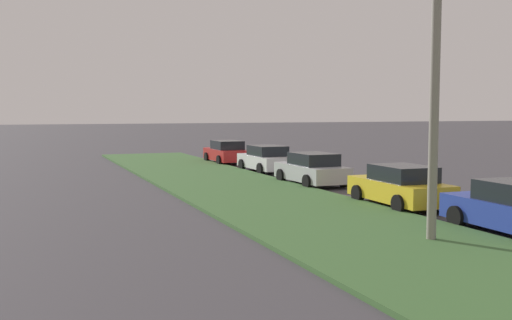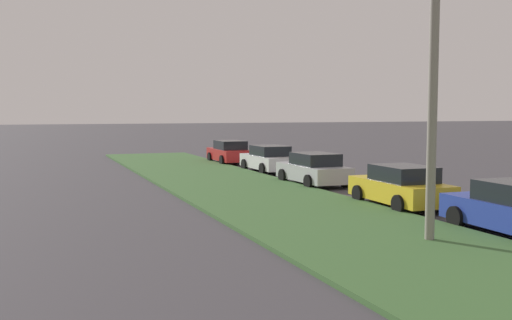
{
  "view_description": "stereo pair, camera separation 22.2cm",
  "coord_description": "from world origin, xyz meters",
  "px_view_note": "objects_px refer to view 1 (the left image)",
  "views": [
    {
      "loc": [
        -5.74,
        15.16,
        3.39
      ],
      "look_at": [
        13.25,
        7.73,
        1.71
      ],
      "focal_mm": 42.28,
      "sensor_mm": 36.0,
      "label": 1
    },
    {
      "loc": [
        -5.82,
        14.96,
        3.39
      ],
      "look_at": [
        13.25,
        7.73,
        1.71
      ],
      "focal_mm": 42.28,
      "sensor_mm": 36.0,
      "label": 2
    }
  ],
  "objects_px": {
    "parked_car_red": "(226,152)",
    "streetlight": "(446,71)",
    "parked_car_white": "(266,159)",
    "parked_car_silver": "(312,169)",
    "parked_car_yellow": "(400,186)"
  },
  "relations": [
    {
      "from": "parked_car_yellow",
      "to": "parked_car_silver",
      "type": "distance_m",
      "value": 6.71
    },
    {
      "from": "parked_car_white",
      "to": "streetlight",
      "type": "relative_size",
      "value": 0.58
    },
    {
      "from": "parked_car_silver",
      "to": "parked_car_white",
      "type": "xyz_separation_m",
      "value": [
        6.07,
        -0.25,
        0.0
      ]
    },
    {
      "from": "parked_car_red",
      "to": "streetlight",
      "type": "height_order",
      "value": "streetlight"
    },
    {
      "from": "parked_car_silver",
      "to": "parked_car_red",
      "type": "relative_size",
      "value": 1.01
    },
    {
      "from": "parked_car_red",
      "to": "parked_car_yellow",
      "type": "bearing_deg",
      "value": -179.29
    },
    {
      "from": "parked_car_yellow",
      "to": "streetlight",
      "type": "distance_m",
      "value": 6.85
    },
    {
      "from": "parked_car_yellow",
      "to": "parked_car_red",
      "type": "bearing_deg",
      "value": 1.9
    },
    {
      "from": "streetlight",
      "to": "parked_car_red",
      "type": "bearing_deg",
      "value": -5.29
    },
    {
      "from": "parked_car_yellow",
      "to": "parked_car_red",
      "type": "distance_m",
      "value": 18.75
    },
    {
      "from": "parked_car_white",
      "to": "parked_car_red",
      "type": "relative_size",
      "value": 1.01
    },
    {
      "from": "parked_car_white",
      "to": "parked_car_silver",
      "type": "bearing_deg",
      "value": 176.54
    },
    {
      "from": "parked_car_silver",
      "to": "streetlight",
      "type": "relative_size",
      "value": 0.58
    },
    {
      "from": "parked_car_white",
      "to": "parked_car_red",
      "type": "xyz_separation_m",
      "value": [
        5.97,
        0.31,
        0.0
      ]
    },
    {
      "from": "parked_car_red",
      "to": "streetlight",
      "type": "distance_m",
      "value": 24.39
    }
  ]
}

